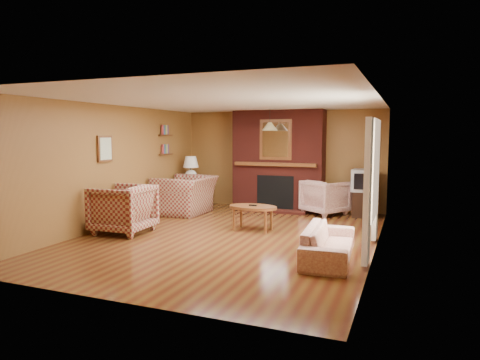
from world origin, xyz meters
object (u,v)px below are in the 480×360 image
at_px(fireplace, 278,161).
at_px(floral_sofa, 329,243).
at_px(table_lamp, 191,168).
at_px(plaid_loveseat, 185,195).
at_px(tv_stand, 364,204).
at_px(side_table, 191,195).
at_px(floral_armchair, 325,197).
at_px(plaid_armchair, 123,209).
at_px(coffee_table, 253,209).
at_px(crt_tv, 365,180).

xyz_separation_m(fireplace, floral_sofa, (1.90, -3.75, -0.94)).
bearing_deg(table_lamp, plaid_loveseat, -71.40).
bearing_deg(tv_stand, side_table, 179.57).
relative_size(plaid_loveseat, side_table, 2.07).
relative_size(plaid_loveseat, floral_sofa, 0.80).
bearing_deg(floral_sofa, table_lamp, 47.36).
distance_m(floral_armchair, tv_stand, 0.87).
height_order(fireplace, floral_sofa, fireplace).
height_order(table_lamp, tv_stand, table_lamp).
xyz_separation_m(fireplace, plaid_loveseat, (-1.85, -1.28, -0.75)).
bearing_deg(floral_armchair, plaid_armchair, 80.17).
bearing_deg(fireplace, tv_stand, -5.15).
distance_m(plaid_armchair, floral_sofa, 3.87).
distance_m(coffee_table, crt_tv, 2.88).
bearing_deg(coffee_table, floral_armchair, 65.80).
height_order(tv_stand, crt_tv, crt_tv).
relative_size(plaid_armchair, tv_stand, 1.75).
bearing_deg(plaid_armchair, floral_armchair, 133.28).
relative_size(plaid_loveseat, crt_tv, 2.41).
relative_size(side_table, table_lamp, 0.98).
relative_size(plaid_loveseat, tv_stand, 2.32).
bearing_deg(table_lamp, tv_stand, 4.82).
height_order(side_table, tv_stand, side_table).
distance_m(floral_sofa, floral_armchair, 3.61).
distance_m(plaid_armchair, crt_tv, 5.19).
bearing_deg(floral_armchair, side_table, 39.69).
bearing_deg(crt_tv, floral_armchair, -178.33).
height_order(floral_armchair, tv_stand, floral_armchair).
height_order(fireplace, crt_tv, fireplace).
relative_size(fireplace, plaid_armchair, 2.43).
distance_m(floral_sofa, side_table, 5.13).
distance_m(floral_sofa, coffee_table, 2.18).
xyz_separation_m(plaid_armchair, coffee_table, (2.17, 1.09, -0.03)).
relative_size(floral_armchair, coffee_table, 0.93).
height_order(coffee_table, tv_stand, tv_stand).
distance_m(side_table, tv_stand, 4.16).
xyz_separation_m(floral_armchair, table_lamp, (-3.29, -0.32, 0.60)).
distance_m(floral_armchair, coffee_table, 2.37).
bearing_deg(tv_stand, plaid_loveseat, -169.59).
bearing_deg(side_table, plaid_armchair, -87.08).
bearing_deg(fireplace, crt_tv, -5.30).
bearing_deg(fireplace, table_lamp, -165.71).
relative_size(plaid_loveseat, plaid_armchair, 1.33).
bearing_deg(floral_sofa, crt_tv, -6.23).
xyz_separation_m(plaid_armchair, side_table, (-0.15, 2.94, -0.13)).
bearing_deg(plaid_armchair, plaid_loveseat, 174.65).
bearing_deg(fireplace, floral_sofa, -63.15).
relative_size(coffee_table, crt_tv, 1.71).
xyz_separation_m(floral_sofa, side_table, (-4.00, 3.22, 0.08)).
bearing_deg(floral_armchair, coffee_table, 99.95).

